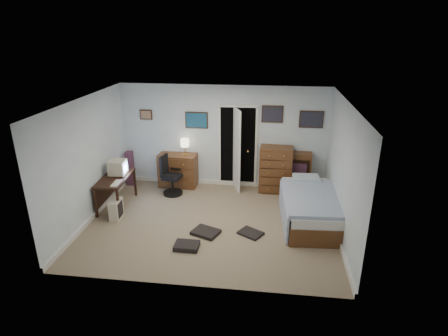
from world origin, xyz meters
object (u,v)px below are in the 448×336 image
Objects in this scene: low_dresser at (178,170)px; bed at (309,207)px; office_chair at (170,179)px; tall_dresser at (276,169)px; computer_desk at (112,184)px.

bed is at bearing -22.62° from low_dresser.
tall_dresser is at bearing 22.08° from office_chair.
office_chair is 0.51m from low_dresser.
tall_dresser reaches higher than office_chair.
office_chair is 0.45× the size of bed.
bed is at bearing -5.23° from office_chair.
tall_dresser is 1.59m from bed.
computer_desk reaches higher than bed.
computer_desk is 1.74m from low_dresser.
computer_desk is at bearing -157.69° from tall_dresser.
tall_dresser is at bearing 17.01° from computer_desk.
bed is at bearing -60.80° from tall_dresser.
office_chair is at bearing 160.11° from bed.
office_chair is 2.53m from tall_dresser.
computer_desk is 1.09× the size of tall_dresser.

